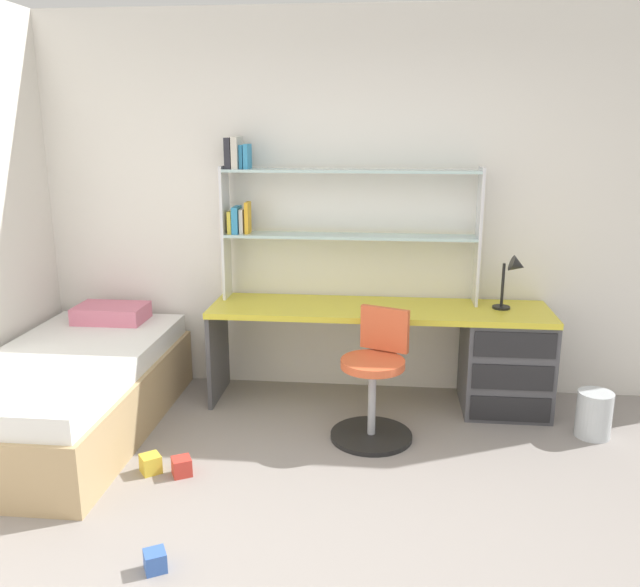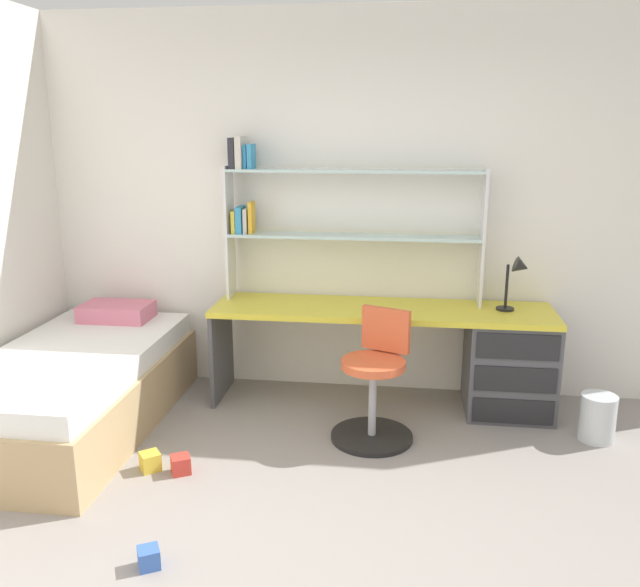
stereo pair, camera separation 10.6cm
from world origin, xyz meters
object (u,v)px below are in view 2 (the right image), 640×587
object	(u,v)px
bed_platform	(75,389)
waste_bin	(598,418)
swivel_chair	(375,389)
toy_block_red_0	(181,464)
desk	(473,354)
toy_block_yellow_1	(150,461)
bookshelf_hutch	(324,206)
desk_lamp	(518,275)
toy_block_blue_2	(149,558)

from	to	relation	value
bed_platform	waste_bin	size ratio (longest dim) A/B	6.40
swivel_chair	toy_block_red_0	xyz separation A→B (m)	(-1.07, -0.60, -0.28)
desk	toy_block_yellow_1	world-z (taller)	desk
toy_block_yellow_1	desk	bearing A→B (deg)	30.37
bed_platform	toy_block_red_0	xyz separation A→B (m)	(0.87, -0.48, -0.22)
desk	swivel_chair	distance (m)	0.84
swivel_chair	waste_bin	bearing A→B (deg)	5.90
bookshelf_hutch	toy_block_yellow_1	xyz separation A→B (m)	(-0.85, -1.29, -1.33)
desk	toy_block_red_0	distance (m)	2.09
waste_bin	toy_block_yellow_1	bearing A→B (deg)	-164.62
desk_lamp	toy_block_blue_2	world-z (taller)	desk_lamp
toy_block_blue_2	toy_block_yellow_1	bearing A→B (deg)	111.27
desk_lamp	toy_block_red_0	world-z (taller)	desk_lamp
bookshelf_hutch	toy_block_yellow_1	bearing A→B (deg)	-123.28
bed_platform	toy_block_red_0	size ratio (longest dim) A/B	18.49
waste_bin	desk	bearing A→B (deg)	152.51
bookshelf_hutch	toy_block_red_0	bearing A→B (deg)	-116.96
bookshelf_hutch	toy_block_yellow_1	world-z (taller)	bookshelf_hutch
bed_platform	waste_bin	world-z (taller)	bed_platform
toy_block_red_0	desk	bearing A→B (deg)	33.24
toy_block_yellow_1	toy_block_blue_2	size ratio (longest dim) A/B	1.13
waste_bin	bookshelf_hutch	bearing A→B (deg)	162.69
toy_block_yellow_1	bed_platform	bearing A→B (deg)	145.62
toy_block_red_0	toy_block_yellow_1	bearing A→B (deg)	176.83
desk	waste_bin	bearing A→B (deg)	-27.49
desk_lamp	swivel_chair	distance (m)	1.24
bookshelf_hutch	bed_platform	xyz separation A→B (m)	(-1.53, -0.82, -1.11)
desk	toy_block_yellow_1	size ratio (longest dim) A/B	22.22
toy_block_yellow_1	bookshelf_hutch	bearing A→B (deg)	56.72
toy_block_blue_2	desk	bearing A→B (deg)	50.76
swivel_chair	toy_block_red_0	world-z (taller)	swivel_chair
toy_block_red_0	swivel_chair	bearing A→B (deg)	29.08
swivel_chair	toy_block_blue_2	xyz separation A→B (m)	(-0.94, -1.41, -0.28)
desk	desk_lamp	distance (m)	0.62
desk	bed_platform	distance (m)	2.68
desk_lamp	toy_block_blue_2	size ratio (longest dim) A/B	4.11
waste_bin	toy_block_red_0	size ratio (longest dim) A/B	2.89
desk	toy_block_blue_2	bearing A→B (deg)	-129.24
desk	waste_bin	xyz separation A→B (m)	(0.75, -0.39, -0.25)
toy_block_red_0	desk_lamp	bearing A→B (deg)	29.92
bookshelf_hutch	toy_block_red_0	xyz separation A→B (m)	(-0.66, -1.30, -1.33)
desk_lamp	toy_block_yellow_1	size ratio (longest dim) A/B	3.63
desk_lamp	toy_block_red_0	bearing A→B (deg)	-150.08
desk_lamp	waste_bin	size ratio (longest dim) A/B	1.28
bookshelf_hutch	swivel_chair	distance (m)	1.34
toy_block_red_0	bookshelf_hutch	bearing A→B (deg)	63.04
toy_block_blue_2	toy_block_red_0	bearing A→B (deg)	99.41
swivel_chair	bed_platform	distance (m)	1.95
desk	bookshelf_hutch	xyz separation A→B (m)	(-1.06, 0.17, 0.98)
swivel_chair	bed_platform	world-z (taller)	swivel_chair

